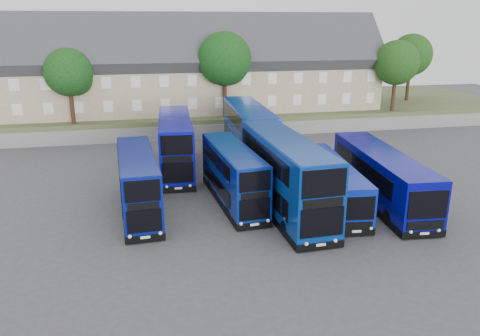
# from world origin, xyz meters

# --- Properties ---
(ground) EXTENTS (120.00, 120.00, 0.00)m
(ground) POSITION_xyz_m (0.00, 0.00, 0.00)
(ground) COLOR #414146
(ground) RESTS_ON ground
(retaining_wall) EXTENTS (70.00, 0.40, 1.50)m
(retaining_wall) POSITION_xyz_m (0.00, 24.00, 0.75)
(retaining_wall) COLOR slate
(retaining_wall) RESTS_ON ground
(earth_bank) EXTENTS (80.00, 20.00, 2.00)m
(earth_bank) POSITION_xyz_m (0.00, 34.00, 1.00)
(earth_bank) COLOR #48552F
(earth_bank) RESTS_ON ground
(terrace_row) EXTENTS (48.00, 10.40, 11.20)m
(terrace_row) POSITION_xyz_m (-3.00, 30.00, 6.60)
(terrace_row) COLOR tan
(terrace_row) RESTS_ON earth_bank
(dd_front_left) EXTENTS (2.88, 10.06, 3.95)m
(dd_front_left) POSITION_xyz_m (-7.46, 4.49, 1.94)
(dd_front_left) COLOR navy
(dd_front_left) RESTS_ON ground
(dd_front_mid) EXTENTS (3.00, 9.94, 3.89)m
(dd_front_mid) POSITION_xyz_m (-1.07, 4.87, 1.91)
(dd_front_mid) COLOR navy
(dd_front_mid) RESTS_ON ground
(dd_front_right) EXTENTS (3.33, 12.43, 4.90)m
(dd_front_right) POSITION_xyz_m (1.98, 2.79, 2.41)
(dd_front_right) COLOR navy
(dd_front_right) RESTS_ON ground
(dd_rear_left) EXTENTS (3.20, 11.54, 4.54)m
(dd_rear_left) POSITION_xyz_m (-4.38, 13.09, 2.23)
(dd_rear_left) COLOR #080CA3
(dd_rear_left) RESTS_ON ground
(dd_rear_right) EXTENTS (3.05, 12.23, 4.84)m
(dd_rear_right) POSITION_xyz_m (2.41, 15.29, 2.38)
(dd_rear_right) COLOR #0930A7
(dd_rear_right) RESTS_ON ground
(coach_east_a) EXTENTS (3.29, 10.95, 2.95)m
(coach_east_a) POSITION_xyz_m (5.41, 3.21, 1.44)
(coach_east_a) COLOR #0821A4
(coach_east_a) RESTS_ON ground
(coach_east_b) EXTENTS (3.67, 12.92, 3.49)m
(coach_east_b) POSITION_xyz_m (9.10, 3.14, 1.71)
(coach_east_b) COLOR #070886
(coach_east_b) RESTS_ON ground
(tree_west) EXTENTS (4.80, 4.80, 7.65)m
(tree_west) POSITION_xyz_m (-13.85, 25.10, 7.05)
(tree_west) COLOR #382314
(tree_west) RESTS_ON earth_bank
(tree_mid) EXTENTS (5.76, 5.76, 9.18)m
(tree_mid) POSITION_xyz_m (2.15, 25.60, 8.07)
(tree_mid) COLOR #382314
(tree_mid) RESTS_ON earth_bank
(tree_east) EXTENTS (5.12, 5.12, 8.16)m
(tree_east) POSITION_xyz_m (22.15, 25.10, 7.39)
(tree_east) COLOR #382314
(tree_east) RESTS_ON earth_bank
(tree_far) EXTENTS (5.44, 5.44, 8.67)m
(tree_far) POSITION_xyz_m (28.15, 32.10, 7.73)
(tree_far) COLOR #382314
(tree_far) RESTS_ON earth_bank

